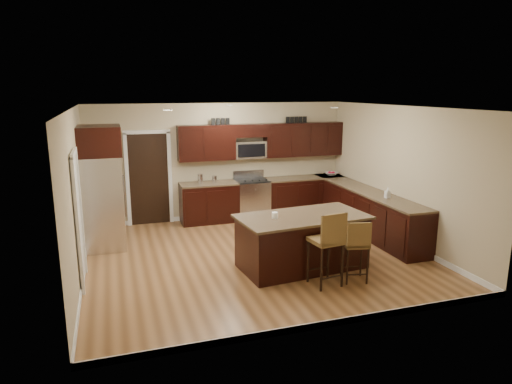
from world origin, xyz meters
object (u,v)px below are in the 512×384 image
object	(u,v)px
stool_mid	(329,240)
stool_right	(357,244)
range	(252,199)
island	(302,243)
refrigerator	(103,186)

from	to	relation	value
stool_mid	stool_right	size ratio (longest dim) A/B	1.18
stool_mid	stool_right	xyz separation A→B (m)	(0.50, 0.01, -0.12)
range	stool_right	size ratio (longest dim) A/B	1.10
island	stool_right	world-z (taller)	stool_right
stool_mid	stool_right	distance (m)	0.51
island	stool_mid	size ratio (longest dim) A/B	1.90
stool_mid	refrigerator	xyz separation A→B (m)	(-3.28, 2.96, 0.46)
refrigerator	range	bearing A→B (deg)	18.04
range	refrigerator	distance (m)	3.55
stool_right	refrigerator	bearing A→B (deg)	154.59
stool_mid	refrigerator	size ratio (longest dim) A/B	0.51
stool_mid	stool_right	world-z (taller)	stool_mid
island	range	bearing A→B (deg)	82.76
island	refrigerator	distance (m)	3.92
range	island	distance (m)	3.19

